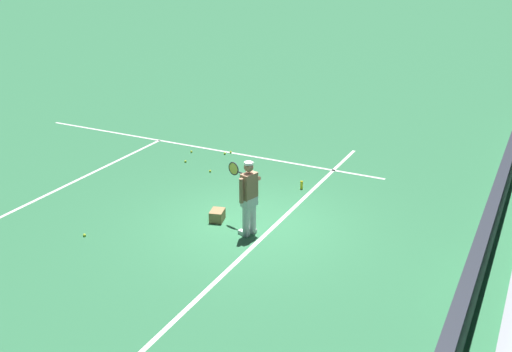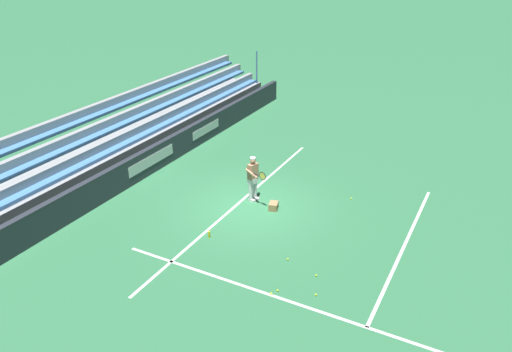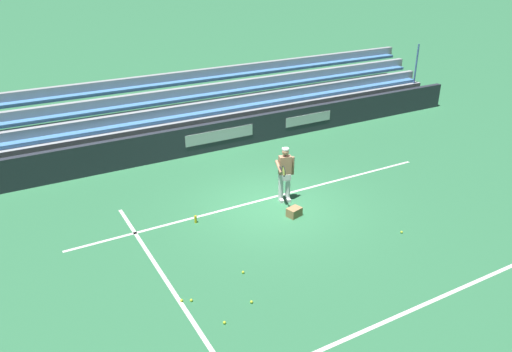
{
  "view_description": "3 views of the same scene",
  "coord_description": "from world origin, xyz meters",
  "px_view_note": "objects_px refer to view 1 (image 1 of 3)",
  "views": [
    {
      "loc": [
        -11.05,
        -5.66,
        6.17
      ],
      "look_at": [
        0.42,
        0.11,
        1.03
      ],
      "focal_mm": 42.0,
      "sensor_mm": 36.0,
      "label": 1
    },
    {
      "loc": [
        13.86,
        7.49,
        8.81
      ],
      "look_at": [
        0.42,
        0.43,
        1.49
      ],
      "focal_mm": 35.0,
      "sensor_mm": 36.0,
      "label": 2
    },
    {
      "loc": [
        6.94,
        11.27,
        7.07
      ],
      "look_at": [
        0.49,
        -0.23,
        1.0
      ],
      "focal_mm": 35.0,
      "sensor_mm": 36.0,
      "label": 3
    }
  ],
  "objects_px": {
    "water_bottle": "(302,185)",
    "tennis_ball_on_baseline": "(225,153)",
    "tennis_ball_stray_back": "(84,235)",
    "tennis_player": "(248,197)",
    "tennis_ball_far_left": "(191,152)",
    "tennis_ball_far_right": "(210,171)",
    "ball_box_cardboard": "(217,215)",
    "tennis_ball_by_box": "(231,152)",
    "tennis_ball_near_player": "(185,161)"
  },
  "relations": [
    {
      "from": "ball_box_cardboard",
      "to": "tennis_ball_stray_back",
      "type": "distance_m",
      "value": 3.01
    },
    {
      "from": "tennis_player",
      "to": "tennis_ball_on_baseline",
      "type": "relative_size",
      "value": 25.98
    },
    {
      "from": "ball_box_cardboard",
      "to": "water_bottle",
      "type": "height_order",
      "value": "ball_box_cardboard"
    },
    {
      "from": "tennis_ball_far_right",
      "to": "tennis_ball_far_left",
      "type": "xyz_separation_m",
      "value": [
        1.16,
        1.36,
        0.0
      ]
    },
    {
      "from": "tennis_ball_far_right",
      "to": "tennis_ball_stray_back",
      "type": "xyz_separation_m",
      "value": [
        -4.62,
        0.48,
        0.0
      ]
    },
    {
      "from": "tennis_ball_far_right",
      "to": "water_bottle",
      "type": "relative_size",
      "value": 0.3
    },
    {
      "from": "tennis_ball_on_baseline",
      "to": "tennis_ball_by_box",
      "type": "distance_m",
      "value": 0.21
    },
    {
      "from": "ball_box_cardboard",
      "to": "tennis_ball_by_box",
      "type": "bearing_deg",
      "value": 25.18
    },
    {
      "from": "ball_box_cardboard",
      "to": "tennis_ball_on_baseline",
      "type": "relative_size",
      "value": 6.06
    },
    {
      "from": "ball_box_cardboard",
      "to": "tennis_ball_by_box",
      "type": "relative_size",
      "value": 6.06
    },
    {
      "from": "ball_box_cardboard",
      "to": "tennis_ball_on_baseline",
      "type": "distance_m",
      "value": 4.58
    },
    {
      "from": "tennis_ball_on_baseline",
      "to": "ball_box_cardboard",
      "type": "bearing_deg",
      "value": -152.69
    },
    {
      "from": "tennis_ball_on_baseline",
      "to": "tennis_ball_far_left",
      "type": "relative_size",
      "value": 1.0
    },
    {
      "from": "tennis_ball_on_baseline",
      "to": "water_bottle",
      "type": "bearing_deg",
      "value": -114.64
    },
    {
      "from": "tennis_ball_far_left",
      "to": "tennis_ball_on_baseline",
      "type": "bearing_deg",
      "value": -72.15
    },
    {
      "from": "tennis_ball_far_right",
      "to": "tennis_ball_far_left",
      "type": "distance_m",
      "value": 1.78
    },
    {
      "from": "tennis_player",
      "to": "tennis_ball_near_player",
      "type": "xyz_separation_m",
      "value": [
        3.21,
        3.76,
        -0.86
      ]
    },
    {
      "from": "tennis_ball_near_player",
      "to": "ball_box_cardboard",
      "type": "bearing_deg",
      "value": -136.48
    },
    {
      "from": "tennis_ball_far_right",
      "to": "tennis_player",
      "type": "bearing_deg",
      "value": -136.59
    },
    {
      "from": "tennis_ball_on_baseline",
      "to": "tennis_ball_stray_back",
      "type": "relative_size",
      "value": 1.0
    },
    {
      "from": "tennis_player",
      "to": "tennis_ball_by_box",
      "type": "height_order",
      "value": "tennis_player"
    },
    {
      "from": "tennis_ball_by_box",
      "to": "tennis_ball_near_player",
      "type": "relative_size",
      "value": 1.0
    },
    {
      "from": "tennis_ball_by_box",
      "to": "tennis_ball_far_left",
      "type": "relative_size",
      "value": 1.0
    },
    {
      "from": "tennis_player",
      "to": "tennis_ball_far_right",
      "type": "xyz_separation_m",
      "value": [
        2.86,
        2.7,
        -0.86
      ]
    },
    {
      "from": "tennis_player",
      "to": "tennis_ball_far_right",
      "type": "relative_size",
      "value": 25.98
    },
    {
      "from": "tennis_ball_on_baseline",
      "to": "tennis_ball_by_box",
      "type": "xyz_separation_m",
      "value": [
        0.19,
        -0.1,
        0.0
      ]
    },
    {
      "from": "tennis_player",
      "to": "tennis_ball_by_box",
      "type": "bearing_deg",
      "value": 33.24
    },
    {
      "from": "tennis_ball_stray_back",
      "to": "tennis_player",
      "type": "bearing_deg",
      "value": -61.09
    },
    {
      "from": "tennis_ball_near_player",
      "to": "tennis_ball_stray_back",
      "type": "relative_size",
      "value": 1.0
    },
    {
      "from": "tennis_ball_by_box",
      "to": "tennis_ball_far_right",
      "type": "bearing_deg",
      "value": -171.11
    },
    {
      "from": "ball_box_cardboard",
      "to": "tennis_ball_far_right",
      "type": "bearing_deg",
      "value": 33.88
    },
    {
      "from": "tennis_ball_by_box",
      "to": "tennis_ball_stray_back",
      "type": "bearing_deg",
      "value": 177.96
    },
    {
      "from": "ball_box_cardboard",
      "to": "tennis_ball_near_player",
      "type": "height_order",
      "value": "ball_box_cardboard"
    },
    {
      "from": "tennis_ball_stray_back",
      "to": "water_bottle",
      "type": "height_order",
      "value": "water_bottle"
    },
    {
      "from": "tennis_ball_by_box",
      "to": "tennis_ball_far_right",
      "type": "xyz_separation_m",
      "value": [
        -1.67,
        -0.26,
        0.0
      ]
    },
    {
      "from": "tennis_ball_on_baseline",
      "to": "tennis_player",
      "type": "bearing_deg",
      "value": -144.75
    },
    {
      "from": "tennis_ball_on_baseline",
      "to": "tennis_ball_far_right",
      "type": "distance_m",
      "value": 1.52
    },
    {
      "from": "tennis_ball_on_baseline",
      "to": "tennis_ball_stray_back",
      "type": "bearing_deg",
      "value": 178.83
    },
    {
      "from": "tennis_player",
      "to": "tennis_ball_stray_back",
      "type": "bearing_deg",
      "value": 118.91
    },
    {
      "from": "tennis_ball_far_left",
      "to": "tennis_ball_stray_back",
      "type": "height_order",
      "value": "same"
    },
    {
      "from": "tennis_ball_on_baseline",
      "to": "tennis_ball_far_left",
      "type": "distance_m",
      "value": 1.05
    },
    {
      "from": "tennis_ball_on_baseline",
      "to": "tennis_ball_by_box",
      "type": "bearing_deg",
      "value": -27.76
    },
    {
      "from": "tennis_ball_on_baseline",
      "to": "water_bottle",
      "type": "height_order",
      "value": "water_bottle"
    },
    {
      "from": "tennis_ball_on_baseline",
      "to": "tennis_ball_near_player",
      "type": "relative_size",
      "value": 1.0
    },
    {
      "from": "tennis_ball_far_left",
      "to": "tennis_player",
      "type": "bearing_deg",
      "value": -134.66
    },
    {
      "from": "water_bottle",
      "to": "tennis_ball_on_baseline",
      "type": "bearing_deg",
      "value": 65.36
    },
    {
      "from": "ball_box_cardboard",
      "to": "tennis_ball_stray_back",
      "type": "bearing_deg",
      "value": 132.31
    },
    {
      "from": "tennis_ball_stray_back",
      "to": "ball_box_cardboard",
      "type": "bearing_deg",
      "value": -47.69
    },
    {
      "from": "tennis_player",
      "to": "tennis_ball_far_left",
      "type": "relative_size",
      "value": 25.98
    },
    {
      "from": "tennis_ball_by_box",
      "to": "tennis_ball_near_player",
      "type": "xyz_separation_m",
      "value": [
        -1.31,
        0.79,
        0.0
      ]
    }
  ]
}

